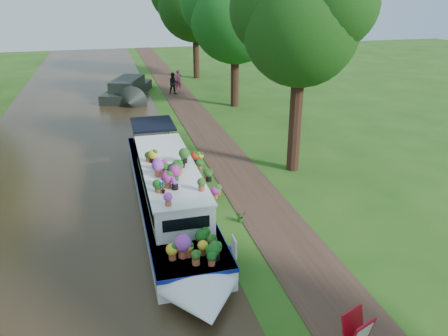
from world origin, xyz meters
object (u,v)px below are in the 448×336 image
at_px(second_boat, 128,90).
at_px(pedestrian_dark, 174,83).
at_px(plant_boat, 170,191).
at_px(pedestrian_pink, 178,81).

xyz_separation_m(second_boat, pedestrian_dark, (3.55, 0.02, 0.28)).
bearing_deg(plant_boat, second_boat, 91.22).
distance_m(pedestrian_pink, pedestrian_dark, 0.98).
bearing_deg(second_boat, pedestrian_pink, 32.85).
bearing_deg(pedestrian_pink, second_boat, -174.41).
xyz_separation_m(plant_boat, second_boat, (-0.41, 19.36, -0.27)).
bearing_deg(pedestrian_pink, pedestrian_dark, -128.10).
distance_m(second_boat, pedestrian_dark, 3.56).
xyz_separation_m(plant_boat, pedestrian_pink, (3.66, 20.22, 0.06)).
distance_m(plant_boat, pedestrian_dark, 19.63).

